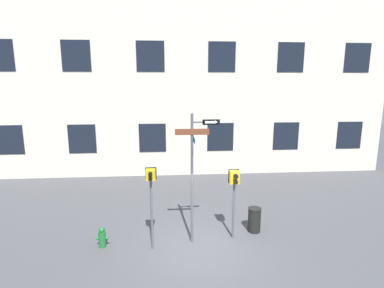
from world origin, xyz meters
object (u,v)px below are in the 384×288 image
Objects in this scene: pedestrian_signal_left at (151,188)px; street_sign_pole at (194,167)px; fire_hydrant at (102,237)px; trash_bin at (254,220)px; pedestrian_signal_right at (234,185)px.

street_sign_pole is at bearing 12.72° from pedestrian_signal_left.
fire_hydrant is (-1.68, 0.24, -1.78)m from pedestrian_signal_left.
trash_bin is at bearing 14.18° from street_sign_pole.
street_sign_pole is 1.57m from pedestrian_signal_right.
pedestrian_signal_right is at bearing 2.92° from fire_hydrant.
street_sign_pole reaches higher than fire_hydrant.
pedestrian_signal_left is at bearing -170.45° from pedestrian_signal_right.
street_sign_pole is at bearing -165.82° from trash_bin.
street_sign_pole reaches higher than trash_bin.
street_sign_pole is 4.89× the size of trash_bin.
trash_bin is at bearing 25.51° from pedestrian_signal_right.
pedestrian_signal_left reaches higher than fire_hydrant.
pedestrian_signal_right is 4.78m from fire_hydrant.
trash_bin is (5.37, 0.65, 0.11)m from fire_hydrant.
trash_bin reaches higher than fire_hydrant.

